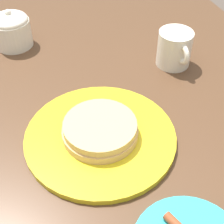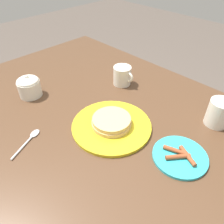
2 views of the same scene
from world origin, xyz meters
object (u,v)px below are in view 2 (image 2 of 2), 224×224
object	(u,v)px
side_plate_bacon	(180,156)
sugar_bowl	(29,86)
pancake_plate	(112,124)
spoon	(30,138)
creamer_pitcher	(122,75)
coffee_mug	(220,113)

from	to	relation	value
side_plate_bacon	sugar_bowl	bearing A→B (deg)	-165.75
pancake_plate	spoon	size ratio (longest dim) A/B	2.10
pancake_plate	creamer_pitcher	size ratio (longest dim) A/B	2.40
creamer_pitcher	sugar_bowl	xyz separation A→B (m)	(-0.21, -0.35, 0.00)
sugar_bowl	spoon	world-z (taller)	sugar_bowl
coffee_mug	sugar_bowl	distance (m)	0.75
creamer_pitcher	spoon	bearing A→B (deg)	-86.82
side_plate_bacon	spoon	distance (m)	0.50
spoon	side_plate_bacon	bearing A→B (deg)	36.38
coffee_mug	spoon	bearing A→B (deg)	-127.71
pancake_plate	spoon	distance (m)	0.28
creamer_pitcher	sugar_bowl	world-z (taller)	sugar_bowl
creamer_pitcher	spoon	size ratio (longest dim) A/B	0.88
coffee_mug	creamer_pitcher	size ratio (longest dim) A/B	0.97
coffee_mug	sugar_bowl	xyz separation A→B (m)	(-0.64, -0.39, -0.00)
side_plate_bacon	coffee_mug	bearing A→B (deg)	88.18
pancake_plate	side_plate_bacon	size ratio (longest dim) A/B	1.67
pancake_plate	coffee_mug	distance (m)	0.39
side_plate_bacon	sugar_bowl	world-z (taller)	sugar_bowl
side_plate_bacon	spoon	xyz separation A→B (m)	(-0.40, -0.29, -0.00)
sugar_bowl	side_plate_bacon	bearing A→B (deg)	14.25
creamer_pitcher	spoon	world-z (taller)	creamer_pitcher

